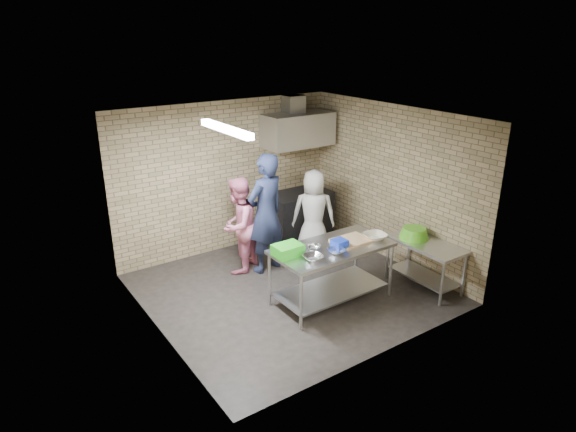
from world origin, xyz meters
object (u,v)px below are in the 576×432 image
object	(u,v)px
bottle_red	(294,132)
blue_tub	(339,244)
green_basin	(414,233)
bottle_green	(311,130)
woman_pink	(238,225)
man_navy	(266,213)
prep_table	(331,274)
green_crate	(288,250)
stove	(299,215)
side_counter	(424,265)
woman_white	(314,213)

from	to	relation	value
bottle_red	blue_tub	bearing A→B (deg)	-111.59
blue_tub	bottle_red	xyz separation A→B (m)	(1.03, 2.60, 1.08)
green_basin	bottle_green	world-z (taller)	bottle_green
blue_tub	woman_pink	size ratio (longest dim) A/B	0.12
bottle_green	man_navy	world-z (taller)	bottle_green
woman_pink	man_navy	bearing A→B (deg)	116.35
prep_table	woman_pink	bearing A→B (deg)	110.81
blue_tub	green_crate	bearing A→B (deg)	163.65
green_basin	bottle_red	size ratio (longest dim) A/B	2.56
green_crate	woman_pink	size ratio (longest dim) A/B	0.24
bottle_red	stove	bearing A→B (deg)	-101.77
prep_table	bottle_green	distance (m)	3.30
side_counter	blue_tub	distance (m)	1.59
side_counter	bottle_red	world-z (taller)	bottle_red
bottle_green	woman_white	bearing A→B (deg)	-124.18
blue_tub	woman_white	distance (m)	1.73
green_crate	blue_tub	world-z (taller)	green_crate
woman_white	bottle_green	bearing A→B (deg)	-89.13
prep_table	woman_white	size ratio (longest dim) A/B	1.13
blue_tub	man_navy	xyz separation A→B (m)	(-0.29, 1.52, 0.06)
green_basin	stove	bearing A→B (deg)	99.76
green_crate	green_basin	world-z (taller)	green_crate
woman_pink	green_crate	bearing A→B (deg)	54.68
bottle_green	woman_pink	distance (m)	2.57
stove	blue_tub	size ratio (longest dim) A/B	6.10
side_counter	green_basin	xyz separation A→B (m)	(-0.02, 0.25, 0.46)
man_navy	woman_pink	distance (m)	0.50
side_counter	green_crate	xyz separation A→B (m)	(-2.18, 0.61, 0.59)
woman_white	woman_pink	bearing A→B (deg)	27.27
blue_tub	woman_pink	bearing A→B (deg)	111.15
blue_tub	man_navy	distance (m)	1.55
woman_pink	woman_white	distance (m)	1.42
side_counter	man_navy	world-z (taller)	man_navy
prep_table	stove	bearing A→B (deg)	65.52
green_crate	man_navy	xyz separation A→B (m)	(0.46, 1.30, 0.04)
blue_tub	woman_white	bearing A→B (deg)	65.13
man_navy	stove	bearing A→B (deg)	-157.92
stove	bottle_green	xyz separation A→B (m)	(0.45, 0.24, 1.57)
green_crate	woman_white	size ratio (longest dim) A/B	0.25
bottle_green	woman_pink	bearing A→B (deg)	-158.16
side_counter	green_crate	distance (m)	2.34
blue_tub	woman_white	world-z (taller)	woman_white
green_basin	bottle_red	world-z (taller)	bottle_red
stove	prep_table	bearing A→B (deg)	-114.48
side_counter	man_navy	bearing A→B (deg)	131.98
side_counter	blue_tub	world-z (taller)	blue_tub
blue_tub	bottle_red	distance (m)	3.00
side_counter	man_navy	xyz separation A→B (m)	(-1.72, 1.91, 0.63)
prep_table	bottle_green	world-z (taller)	bottle_green
bottle_green	man_navy	bearing A→B (deg)	-147.87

